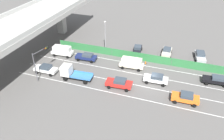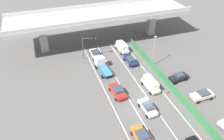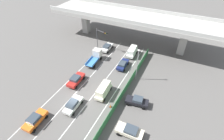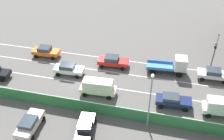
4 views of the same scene
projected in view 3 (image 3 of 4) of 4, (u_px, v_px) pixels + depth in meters
name	position (u px, v px, depth m)	size (l,w,h in m)	color
ground_plane	(77.00, 103.00, 31.85)	(300.00, 300.00, 0.00)	#565451
lane_line_left_edge	(65.00, 84.00, 35.97)	(0.14, 42.53, 0.01)	silver
lane_line_mid_left	(79.00, 89.00, 34.76)	(0.14, 42.53, 0.01)	silver
lane_line_mid_right	(94.00, 95.00, 33.54)	(0.14, 42.53, 0.01)	silver
lane_line_right_edge	(110.00, 101.00, 32.33)	(0.14, 42.53, 0.01)	silver
elevated_overpass	(130.00, 18.00, 46.13)	(46.33, 10.78, 8.83)	#A09E99
green_fence	(118.00, 101.00, 31.17)	(0.10, 38.63, 1.75)	#2D753D
car_van_cream	(103.00, 90.00, 32.88)	(2.16, 4.89, 2.23)	beige
car_hatchback_white	(107.00, 47.00, 46.22)	(2.08, 4.52, 1.63)	silver
car_sedan_red	(76.00, 80.00, 35.69)	(2.29, 4.72, 1.71)	red
car_taxi_orange	(35.00, 120.00, 27.87)	(2.17, 4.39, 1.69)	orange
car_sedan_white	(73.00, 105.00, 30.37)	(2.11, 4.39, 1.68)	white
car_sedan_navy	(123.00, 64.00, 40.06)	(2.14, 4.54, 1.55)	navy
car_van_white	(132.00, 51.00, 43.92)	(2.30, 4.78, 2.21)	silver
flatbed_truck_blue	(96.00, 56.00, 42.04)	(2.57, 5.85, 2.71)	black
parked_sedan_cream	(130.00, 131.00, 26.27)	(4.36, 2.14, 1.59)	beige
parked_sedan_dark	(137.00, 101.00, 31.10)	(4.40, 2.38, 1.64)	black
traffic_light	(100.00, 36.00, 44.62)	(3.57, 0.98, 5.75)	#47474C
street_lamp	(138.00, 62.00, 34.46)	(0.60, 0.36, 7.53)	gray
traffic_cone	(111.00, 106.00, 30.90)	(0.47, 0.47, 0.74)	orange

